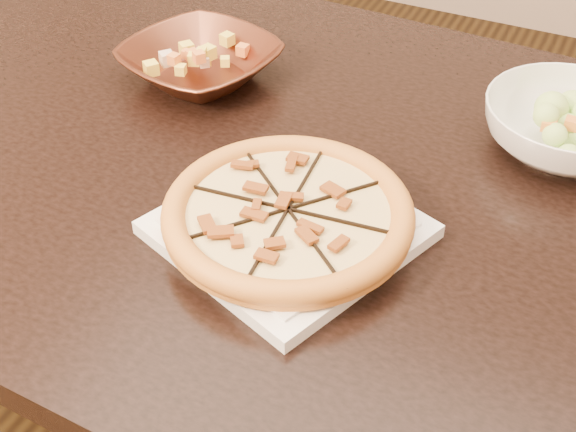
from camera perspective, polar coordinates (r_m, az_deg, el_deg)
name	(u,v)px	position (r m, az deg, el deg)	size (l,w,h in m)	color
floor	(271,426)	(1.71, -1.25, -14.70)	(4.00, 4.00, 0.02)	black
dining_table	(276,210)	(1.15, -0.86, 0.45)	(1.51, 1.01, 0.75)	black
plate	(288,228)	(0.96, 0.00, -0.89)	(0.34, 0.34, 0.02)	white
pizza	(288,213)	(0.94, 0.00, 0.19)	(0.30, 0.30, 0.03)	#BD6024
bronze_bowl	(200,63)	(1.26, -6.26, 10.75)	(0.23, 0.23, 0.06)	brown
mixed_dish	(198,39)	(1.24, -6.40, 12.43)	(0.12, 0.11, 0.03)	#D0B097
salad_bowl	(567,127)	(1.15, 19.24, 5.98)	(0.23, 0.23, 0.07)	white
salad	(576,93)	(1.12, 19.77, 8.24)	(0.09, 0.12, 0.04)	#C6E077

